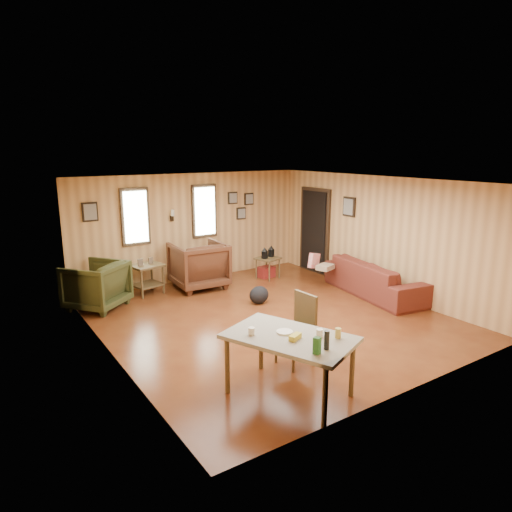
# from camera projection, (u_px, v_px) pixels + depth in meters

# --- Properties ---
(room) EXTENTS (5.54, 6.04, 2.44)m
(room) POSITION_uv_depth(u_px,v_px,m) (268.00, 248.00, 8.13)
(room) COLOR brown
(room) RESTS_ON ground
(sofa) EXTENTS (1.10, 2.49, 0.94)m
(sofa) POSITION_uv_depth(u_px,v_px,m) (376.00, 272.00, 9.28)
(sofa) COLOR maroon
(sofa) RESTS_ON ground
(recliner_brown) EXTENTS (1.12, 1.05, 1.09)m
(recliner_brown) POSITION_uv_depth(u_px,v_px,m) (199.00, 263.00, 9.73)
(recliner_brown) COLOR #4A2716
(recliner_brown) RESTS_ON ground
(recliner_green) EXTENTS (1.29, 1.28, 0.97)m
(recliner_green) POSITION_uv_depth(u_px,v_px,m) (96.00, 283.00, 8.48)
(recliner_green) COLOR #34391A
(recliner_green) RESTS_ON ground
(end_table) EXTENTS (0.69, 0.65, 0.76)m
(end_table) POSITION_uv_depth(u_px,v_px,m) (147.00, 274.00, 9.34)
(end_table) COLOR brown
(end_table) RESTS_ON ground
(side_table) EXTENTS (0.59, 0.59, 0.75)m
(side_table) POSITION_uv_depth(u_px,v_px,m) (268.00, 257.00, 10.43)
(side_table) COLOR brown
(side_table) RESTS_ON ground
(cooler) EXTENTS (0.38, 0.29, 0.26)m
(cooler) POSITION_uv_depth(u_px,v_px,m) (266.00, 272.00, 10.61)
(cooler) COLOR maroon
(cooler) RESTS_ON ground
(backpack) EXTENTS (0.46, 0.38, 0.35)m
(backpack) POSITION_uv_depth(u_px,v_px,m) (259.00, 295.00, 8.80)
(backpack) COLOR black
(backpack) RESTS_ON ground
(sofa_pillows) EXTENTS (0.98, 1.83, 0.38)m
(sofa_pillows) POSITION_uv_depth(u_px,v_px,m) (351.00, 270.00, 9.32)
(sofa_pillows) COLOR brown
(sofa_pillows) RESTS_ON sofa
(dining_table) EXTENTS (1.41, 1.73, 0.98)m
(dining_table) POSITION_uv_depth(u_px,v_px,m) (291.00, 341.00, 5.42)
(dining_table) COLOR gray
(dining_table) RESTS_ON ground
(dining_chair) EXTENTS (0.48, 0.48, 0.99)m
(dining_chair) POSITION_uv_depth(u_px,v_px,m) (299.00, 325.00, 6.30)
(dining_chair) COLOR #34391A
(dining_chair) RESTS_ON ground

